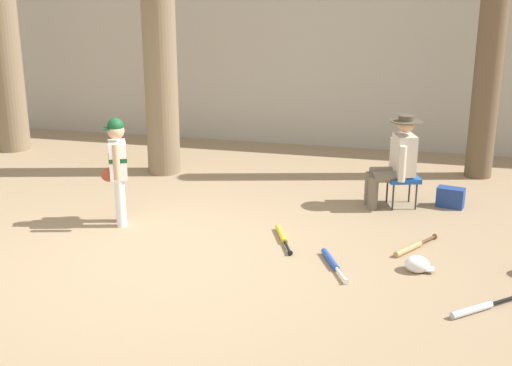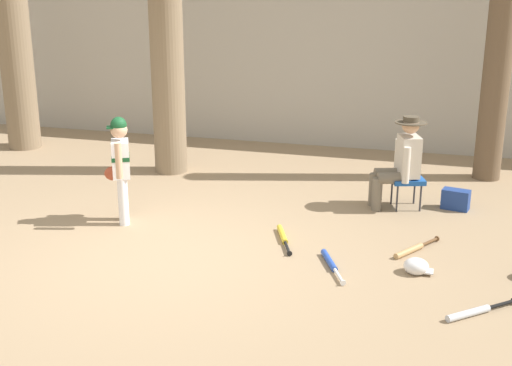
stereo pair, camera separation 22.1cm
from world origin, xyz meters
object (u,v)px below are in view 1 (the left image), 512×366
object	(u,v)px
tree_behind_spectator	(491,40)
seated_spectator	(396,159)
bat_blue_youth	(332,262)
bat_aluminum_silver	(477,309)
batting_helmet_white	(417,264)
bat_wood_tan	(411,247)
bat_yellow_trainer	(282,236)
tree_near_player	(158,13)
handbag_beside_stool	(450,197)
folding_stool	(402,179)
tree_far_left	(0,12)
young_ballplayer	(117,164)

from	to	relation	value
tree_behind_spectator	seated_spectator	distance (m)	2.48
bat_blue_youth	bat_aluminum_silver	xyz separation A→B (m)	(1.40, -0.70, -0.00)
tree_behind_spectator	seated_spectator	size ratio (longest dim) A/B	3.77
batting_helmet_white	bat_aluminum_silver	bearing A→B (deg)	-54.75
bat_wood_tan	bat_aluminum_silver	world-z (taller)	same
bat_yellow_trainer	tree_near_player	bearing A→B (deg)	136.04
handbag_beside_stool	batting_helmet_white	world-z (taller)	handbag_beside_stool
folding_stool	bat_aluminum_silver	world-z (taller)	folding_stool
tree_behind_spectator	bat_aluminum_silver	bearing A→B (deg)	-93.51
seated_spectator	bat_blue_youth	world-z (taller)	seated_spectator
folding_stool	bat_blue_youth	bearing A→B (deg)	-106.41
folding_stool	bat_wood_tan	distance (m)	1.53
tree_behind_spectator	bat_wood_tan	bearing A→B (deg)	-105.54
seated_spectator	bat_wood_tan	distance (m)	1.60
seated_spectator	tree_far_left	world-z (taller)	tree_far_left
seated_spectator	bat_blue_youth	size ratio (longest dim) A/B	1.63
tree_near_player	young_ballplayer	bearing A→B (deg)	-81.93
tree_behind_spectator	tree_far_left	bearing A→B (deg)	-178.07
tree_behind_spectator	bat_wood_tan	xyz separation A→B (m)	(-0.88, -3.17, -1.97)
handbag_beside_stool	bat_aluminum_silver	world-z (taller)	handbag_beside_stool
tree_near_player	bat_yellow_trainer	size ratio (longest dim) A/B	7.10
bat_blue_youth	bat_aluminum_silver	world-z (taller)	same
young_ballplayer	tree_far_left	distance (m)	4.73
bat_aluminum_silver	bat_yellow_trainer	bearing A→B (deg)	148.08
seated_spectator	bat_blue_youth	bearing A→B (deg)	-104.21
young_ballplayer	bat_yellow_trainer	distance (m)	2.13
bat_blue_youth	bat_yellow_trainer	distance (m)	0.87
handbag_beside_stool	bat_wood_tan	bearing A→B (deg)	-105.49
tree_near_player	bat_blue_youth	world-z (taller)	tree_near_player
tree_far_left	tree_behind_spectator	bearing A→B (deg)	1.93
tree_near_player	batting_helmet_white	xyz separation A→B (m)	(3.83, -2.76, -2.30)
tree_near_player	bat_yellow_trainer	world-z (taller)	tree_near_player
bat_wood_tan	bat_blue_youth	bearing A→B (deg)	-143.05
tree_near_player	bat_blue_youth	bearing A→B (deg)	-43.46
folding_stool	seated_spectator	world-z (taller)	seated_spectator
tree_near_player	seated_spectator	size ratio (longest dim) A/B	4.54
tree_far_left	bat_wood_tan	xyz separation A→B (m)	(6.82, -2.91, -2.28)
bat_wood_tan	batting_helmet_white	xyz separation A→B (m)	(0.07, -0.53, 0.04)
folding_stool	tree_near_player	bearing A→B (deg)	168.42
bat_wood_tan	folding_stool	bearing A→B (deg)	96.84
bat_aluminum_silver	bat_wood_tan	bearing A→B (deg)	115.14
bat_blue_youth	tree_near_player	bearing A→B (deg)	136.54
young_ballplayer	bat_aluminum_silver	size ratio (longest dim) A/B	2.10
folding_stool	bat_wood_tan	bearing A→B (deg)	-83.16
seated_spectator	handbag_beside_stool	size ratio (longest dim) A/B	3.53
tree_far_left	bat_yellow_trainer	size ratio (longest dim) A/B	7.05
tree_far_left	batting_helmet_white	bearing A→B (deg)	-26.55
seated_spectator	bat_aluminum_silver	xyz separation A→B (m)	(0.88, -2.75, -0.61)
tree_behind_spectator	young_ballplayer	xyz separation A→B (m)	(-4.33, -3.18, -1.26)
tree_far_left	bat_blue_youth	distance (m)	7.34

